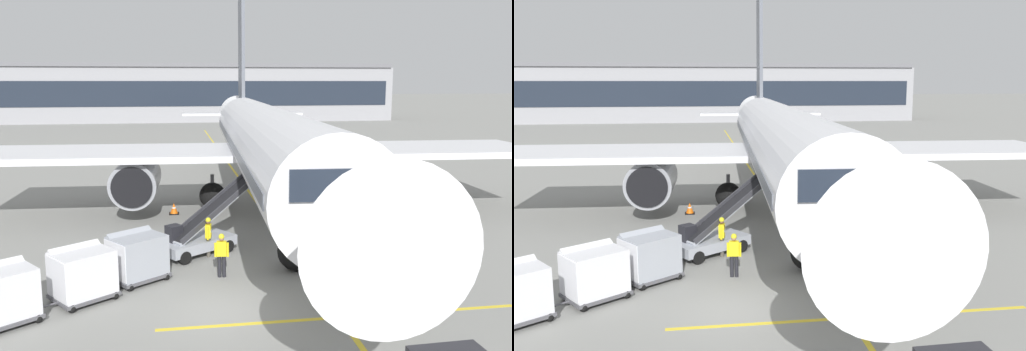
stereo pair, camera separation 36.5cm
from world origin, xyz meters
TOP-DOWN VIEW (x-y plane):
  - ground_plane at (0.00, 0.00)m, footprint 600.00×600.00m
  - parked_airplane at (3.88, 13.75)m, footprint 32.30×42.77m
  - belt_loader at (-0.33, 6.30)m, footprint 4.96×3.99m
  - baggage_cart_lead at (-2.93, 3.25)m, footprint 2.67×2.47m
  - baggage_cart_second at (-4.69, 1.63)m, footprint 2.67×2.47m
  - baggage_cart_third at (-6.90, 0.08)m, footprint 2.67×2.47m
  - ground_crew_by_loader at (-0.02, 5.75)m, footprint 0.31×0.56m
  - ground_crew_by_carts at (0.31, 3.15)m, footprint 0.57×0.29m
  - safety_cone_engine_keepout at (-1.45, 13.75)m, footprint 0.56×0.56m
  - apron_guidance_line_lead_in at (3.74, 13.03)m, footprint 0.20×110.00m
  - apron_guidance_line_stop_bar at (3.84, -1.14)m, footprint 12.00×0.20m
  - terminal_building at (-4.48, 91.17)m, footprint 91.35×15.14m

SIDE VIEW (x-z plane):
  - ground_plane at x=0.00m, z-range 0.00..0.00m
  - apron_guidance_line_lead_in at x=3.74m, z-range 0.00..0.01m
  - apron_guidance_line_stop_bar at x=3.84m, z-range 0.00..0.01m
  - safety_cone_engine_keepout at x=-1.45m, z-range -0.01..0.63m
  - belt_loader at x=-0.33m, z-range -0.74..2.55m
  - ground_crew_by_loader at x=-0.02m, z-range 0.13..1.87m
  - ground_crew_by_carts at x=0.31m, z-range 0.13..1.87m
  - baggage_cart_lead at x=-2.93m, z-range 0.04..1.96m
  - baggage_cart_second at x=-4.69m, z-range 0.04..1.96m
  - baggage_cart_third at x=-6.90m, z-range 0.04..1.96m
  - parked_airplane at x=3.88m, z-range -3.26..11.28m
  - terminal_building at x=-4.48m, z-range -0.05..10.78m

